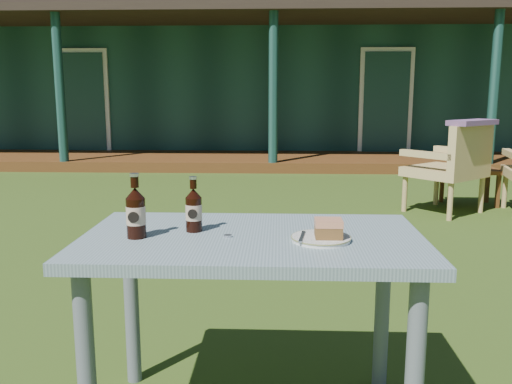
{
  "coord_description": "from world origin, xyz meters",
  "views": [
    {
      "loc": [
        0.09,
        -3.45,
        1.22
      ],
      "look_at": [
        0.0,
        -1.3,
        0.82
      ],
      "focal_mm": 38.0,
      "sensor_mm": 36.0,
      "label": 1
    }
  ],
  "objects_px": {
    "plate": "(321,238)",
    "side_table": "(470,174)",
    "cola_bottle_far": "(136,212)",
    "cake_slice": "(328,228)",
    "cafe_table": "(252,263)",
    "armchair_left": "(453,164)",
    "cola_bottle_near": "(194,210)"
  },
  "relations": [
    {
      "from": "armchair_left",
      "to": "side_table",
      "type": "xyz_separation_m",
      "value": [
        0.33,
        0.44,
        -0.17
      ]
    },
    {
      "from": "cola_bottle_far",
      "to": "side_table",
      "type": "bearing_deg",
      "value": 57.98
    },
    {
      "from": "plate",
      "to": "cola_bottle_near",
      "type": "height_order",
      "value": "cola_bottle_near"
    },
    {
      "from": "cola_bottle_near",
      "to": "cola_bottle_far",
      "type": "bearing_deg",
      "value": -152.72
    },
    {
      "from": "plate",
      "to": "cake_slice",
      "type": "height_order",
      "value": "cake_slice"
    },
    {
      "from": "cola_bottle_near",
      "to": "armchair_left",
      "type": "distance_m",
      "value": 4.14
    },
    {
      "from": "cafe_table",
      "to": "cake_slice",
      "type": "bearing_deg",
      "value": -14.41
    },
    {
      "from": "cake_slice",
      "to": "cola_bottle_far",
      "type": "distance_m",
      "value": 0.66
    },
    {
      "from": "cafe_table",
      "to": "cola_bottle_near",
      "type": "height_order",
      "value": "cola_bottle_near"
    },
    {
      "from": "plate",
      "to": "side_table",
      "type": "bearing_deg",
      "value": 64.86
    },
    {
      "from": "plate",
      "to": "side_table",
      "type": "xyz_separation_m",
      "value": [
        1.94,
        4.13,
        -0.39
      ]
    },
    {
      "from": "cake_slice",
      "to": "side_table",
      "type": "distance_m",
      "value": 4.58
    },
    {
      "from": "cake_slice",
      "to": "cola_bottle_far",
      "type": "xyz_separation_m",
      "value": [
        -0.66,
        0.02,
        0.04
      ]
    },
    {
      "from": "cola_bottle_far",
      "to": "side_table",
      "type": "distance_m",
      "value": 4.88
    },
    {
      "from": "plate",
      "to": "cake_slice",
      "type": "xyz_separation_m",
      "value": [
        0.02,
        -0.01,
        0.04
      ]
    },
    {
      "from": "cafe_table",
      "to": "plate",
      "type": "distance_m",
      "value": 0.27
    },
    {
      "from": "cafe_table",
      "to": "cola_bottle_far",
      "type": "bearing_deg",
      "value": -173.2
    },
    {
      "from": "armchair_left",
      "to": "plate",
      "type": "bearing_deg",
      "value": -113.48
    },
    {
      "from": "cafe_table",
      "to": "armchair_left",
      "type": "relative_size",
      "value": 1.31
    },
    {
      "from": "plate",
      "to": "armchair_left",
      "type": "distance_m",
      "value": 4.03
    },
    {
      "from": "cake_slice",
      "to": "armchair_left",
      "type": "xyz_separation_m",
      "value": [
        1.58,
        3.7,
        -0.26
      ]
    },
    {
      "from": "cola_bottle_near",
      "to": "cola_bottle_far",
      "type": "height_order",
      "value": "cola_bottle_far"
    },
    {
      "from": "plate",
      "to": "cake_slice",
      "type": "bearing_deg",
      "value": -16.57
    },
    {
      "from": "cake_slice",
      "to": "cola_bottle_near",
      "type": "relative_size",
      "value": 0.46
    },
    {
      "from": "plate",
      "to": "side_table",
      "type": "height_order",
      "value": "plate"
    },
    {
      "from": "cake_slice",
      "to": "armchair_left",
      "type": "relative_size",
      "value": 0.1
    },
    {
      "from": "cola_bottle_near",
      "to": "cola_bottle_far",
      "type": "distance_m",
      "value": 0.21
    },
    {
      "from": "side_table",
      "to": "cola_bottle_far",
      "type": "bearing_deg",
      "value": -122.02
    },
    {
      "from": "cola_bottle_near",
      "to": "armchair_left",
      "type": "bearing_deg",
      "value": 60.17
    },
    {
      "from": "cafe_table",
      "to": "cola_bottle_near",
      "type": "distance_m",
      "value": 0.28
    },
    {
      "from": "plate",
      "to": "cake_slice",
      "type": "relative_size",
      "value": 2.22
    },
    {
      "from": "cafe_table",
      "to": "cola_bottle_far",
      "type": "relative_size",
      "value": 5.33
    }
  ]
}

